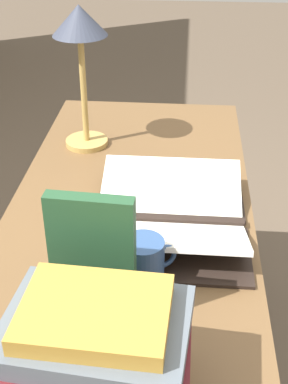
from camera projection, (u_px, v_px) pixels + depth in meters
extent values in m
cube|color=brown|center=(128.00, 222.00, 1.32)|extent=(1.44, 0.61, 0.03)
cube|color=brown|center=(214.00, 207.00, 2.07)|extent=(0.06, 0.06, 0.73)
cube|color=brown|center=(84.00, 201.00, 2.10)|extent=(0.06, 0.06, 0.73)
cube|color=black|center=(169.00, 220.00, 1.27)|extent=(0.03, 0.36, 0.02)
cube|color=black|center=(167.00, 252.00, 1.18)|extent=(0.21, 0.37, 0.01)
cube|color=black|center=(171.00, 197.00, 1.37)|extent=(0.21, 0.37, 0.01)
cube|color=white|center=(168.00, 236.00, 1.17)|extent=(0.19, 0.35, 0.08)
cube|color=white|center=(171.00, 188.00, 1.34)|extent=(0.19, 0.35, 0.08)
cube|color=#1E284C|center=(98.00, 366.00, 0.82)|extent=(0.22, 0.28, 0.04)
cube|color=maroon|center=(97.00, 347.00, 0.80)|extent=(0.22, 0.28, 0.04)
cube|color=slate|center=(96.00, 329.00, 0.78)|extent=(0.22, 0.29, 0.04)
cube|color=#BC8933|center=(95.00, 313.00, 0.76)|extent=(0.18, 0.22, 0.03)
cube|color=#234C2D|center=(93.00, 262.00, 0.94)|extent=(0.04, 0.15, 0.27)
cylinder|color=tan|center=(87.00, 142.00, 1.63)|extent=(0.13, 0.13, 0.02)
cylinder|color=tan|center=(84.00, 90.00, 1.55)|extent=(0.02, 0.02, 0.32)
cone|color=#333847|center=(79.00, 20.00, 1.44)|extent=(0.15, 0.15, 0.08)
cylinder|color=#335184|center=(143.00, 263.00, 1.07)|extent=(0.09, 0.09, 0.10)
torus|color=#335184|center=(164.00, 256.00, 1.09)|extent=(0.04, 0.05, 0.06)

